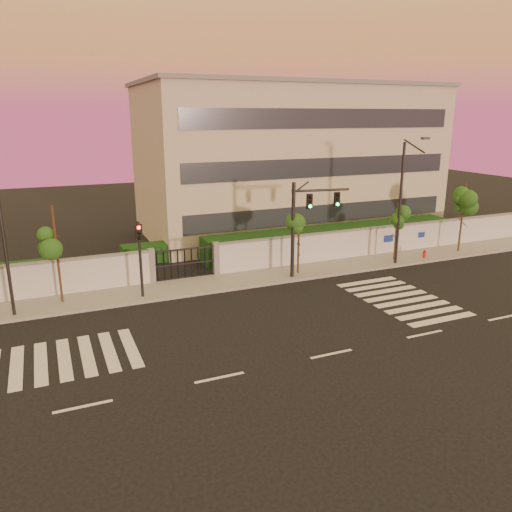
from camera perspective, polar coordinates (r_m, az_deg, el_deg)
name	(u,v)px	position (r m, az deg, el deg)	size (l,w,h in m)	color
ground	(331,354)	(21.71, 8.60, -11.02)	(120.00, 120.00, 0.00)	black
sidewalk	(240,280)	(30.38, -1.84, -2.75)	(60.00, 3.00, 0.15)	gray
perimeter_wall	(233,258)	(31.45, -2.68, -0.20)	(60.00, 0.36, 2.20)	silver
hedge_row	(233,250)	(34.35, -2.64, 0.74)	(41.00, 4.25, 1.80)	#103814
institutional_building	(288,159)	(43.13, 3.71, 11.01)	(24.40, 12.40, 12.25)	#B7B19B
road_markings	(261,327)	(24.02, 0.59, -8.07)	(57.00, 7.62, 0.02)	silver
street_tree_c	(55,233)	(27.61, -21.97, 2.50)	(1.56, 1.24, 5.34)	#382314
street_tree_d	(299,231)	(30.91, 4.94, 2.87)	(1.49, 1.19, 3.86)	#382314
street_tree_e	(397,219)	(34.98, 15.82, 4.13)	(1.36, 1.08, 4.09)	#382314
street_tree_f	(464,202)	(38.73, 22.64, 5.70)	(1.63, 1.30, 5.10)	#382314
traffic_signal_main	(304,218)	(30.28, 5.54, 4.35)	(3.75, 0.77, 5.95)	black
traffic_signal_secondary	(140,251)	(27.36, -13.13, 0.61)	(0.34, 0.33, 4.34)	black
streetlight_west	(3,239)	(26.54, -26.90, 1.78)	(0.45, 1.82, 7.55)	black
streetlight_east	(402,198)	(33.78, 16.37, 6.39)	(0.51, 2.04, 8.48)	black
fire_hydrant	(424,255)	(36.70, 18.69, 0.14)	(0.28, 0.26, 0.70)	red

